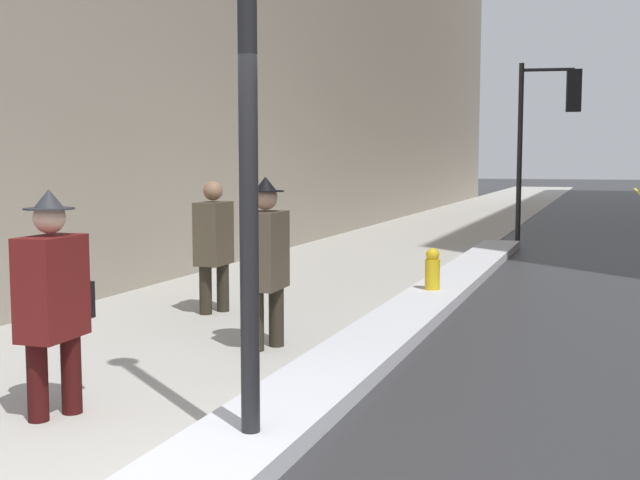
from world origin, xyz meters
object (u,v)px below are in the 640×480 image
Objects in this scene: pedestrian_in_fedora at (53,295)px; fire_hydrant at (432,274)px; pedestrian_in_glasses at (266,256)px; traffic_light_near at (552,114)px; pedestrian_nearside at (214,241)px.

fire_hydrant is (1.53, 5.79, -0.56)m from pedestrian_in_fedora.
fire_hydrant is (0.95, 3.34, -0.59)m from pedestrian_in_glasses.
traffic_light_near is 11.35m from pedestrian_in_glasses.
pedestrian_in_glasses is 3.52m from fire_hydrant.
traffic_light_near is 10.26m from pedestrian_nearside.
pedestrian_in_fedora is 6.02m from fire_hydrant.
fire_hydrant is (-0.97, -7.68, -2.51)m from traffic_light_near.
fire_hydrant is at bearing 162.84° from pedestrian_in_fedora.
pedestrian_nearside is (-1.34, 1.49, -0.04)m from pedestrian_in_glasses.
fire_hydrant is at bearing -107.15° from traffic_light_near.
pedestrian_in_fedora is 2.37× the size of fire_hydrant.
pedestrian_nearside is at bearing -141.21° from fire_hydrant.
pedestrian_nearside reaches higher than fire_hydrant.
pedestrian_in_fedora is at bearing -110.47° from traffic_light_near.
pedestrian_in_fedora is (-2.50, -13.48, -1.96)m from traffic_light_near.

